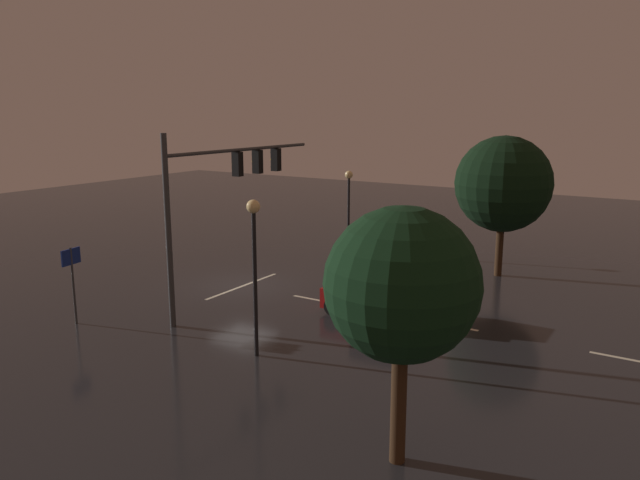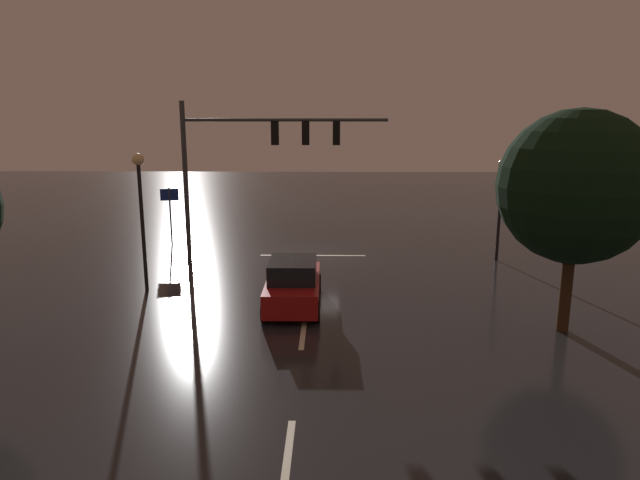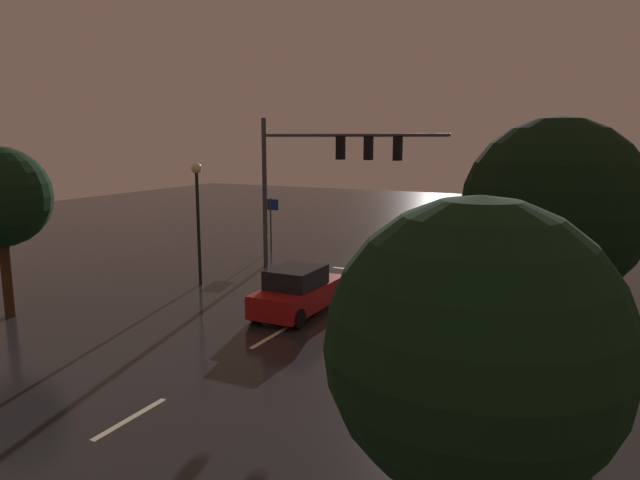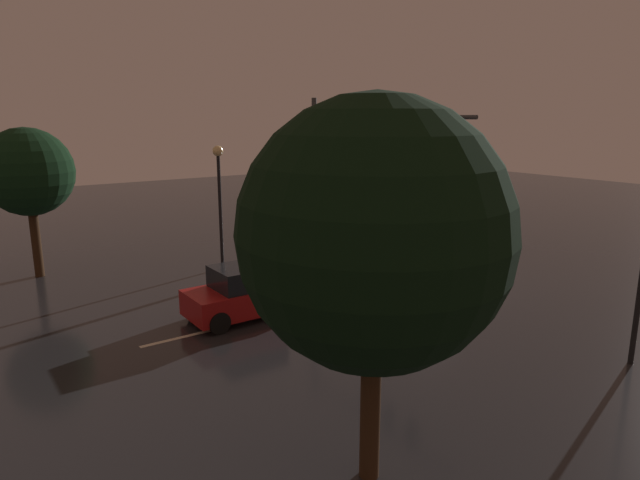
{
  "view_description": "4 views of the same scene",
  "coord_description": "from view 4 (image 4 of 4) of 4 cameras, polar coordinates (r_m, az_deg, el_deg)",
  "views": [
    {
      "loc": [
        21.24,
        17.55,
        7.96
      ],
      "look_at": [
        -0.6,
        3.86,
        2.48
      ],
      "focal_mm": 34.62,
      "sensor_mm": 36.0,
      "label": 1
    },
    {
      "loc": [
        -0.82,
        26.08,
        6.57
      ],
      "look_at": [
        -0.43,
        4.89,
        1.84
      ],
      "focal_mm": 31.66,
      "sensor_mm": 36.0,
      "label": 2
    },
    {
      "loc": [
        -9.27,
        24.94,
        6.25
      ],
      "look_at": [
        0.58,
        5.3,
        2.34
      ],
      "focal_mm": 32.53,
      "sensor_mm": 36.0,
      "label": 3
    },
    {
      "loc": [
        -14.68,
        15.21,
        6.37
      ],
      "look_at": [
        0.65,
        4.42,
        2.11
      ],
      "focal_mm": 30.73,
      "sensor_mm": 36.0,
      "label": 4
    }
  ],
  "objects": [
    {
      "name": "traffic_signal_assembly",
      "position": [
        22.11,
        4.2,
        9.37
      ],
      "size": [
        9.0,
        0.47,
        7.14
      ],
      "color": "#383A3D",
      "rests_on": "ground_plane"
    },
    {
      "name": "tree_left_far",
      "position": [
        8.99,
        5.67,
        0.58
      ],
      "size": [
        4.57,
        4.57,
        6.78
      ],
      "color": "#382314",
      "rests_on": "ground_plane"
    },
    {
      "name": "stop_bar",
      "position": [
        22.05,
        10.34,
        -4.21
      ],
      "size": [
        5.0,
        0.16,
        0.01
      ],
      "primitive_type": "cube",
      "color": "beige",
      "rests_on": "ground_plane"
    },
    {
      "name": "ground_plane",
      "position": [
        22.08,
        10.43,
        -4.19
      ],
      "size": [
        80.0,
        80.0,
        0.0
      ],
      "primitive_type": "plane",
      "color": "#232326"
    },
    {
      "name": "street_lamp_right_kerb",
      "position": [
        23.11,
        -10.45,
        5.76
      ],
      "size": [
        0.44,
        0.44,
        5.2
      ],
      "color": "black",
      "rests_on": "ground_plane"
    },
    {
      "name": "route_sign",
      "position": [
        28.31,
        2.98,
        4.16
      ],
      "size": [
        0.9,
        0.21,
        2.96
      ],
      "color": "#383A3D",
      "rests_on": "ground_plane"
    },
    {
      "name": "tree_right_near",
      "position": [
        24.35,
        -28.13,
        6.22
      ],
      "size": [
        3.46,
        3.46,
        5.97
      ],
      "color": "#382314",
      "rests_on": "ground_plane"
    },
    {
      "name": "car_approaching",
      "position": [
        17.98,
        -7.17,
        -5.37
      ],
      "size": [
        1.93,
        4.38,
        1.7
      ],
      "color": "maroon",
      "rests_on": "ground_plane"
    },
    {
      "name": "lane_dash_far",
      "position": [
        19.54,
        2.11,
        -6.23
      ],
      "size": [
        0.16,
        2.2,
        0.01
      ],
      "primitive_type": "cube",
      "rotation": [
        0.0,
        0.0,
        1.57
      ],
      "color": "beige",
      "rests_on": "ground_plane"
    },
    {
      "name": "lane_dash_mid",
      "position": [
        16.83,
        -14.64,
        -9.87
      ],
      "size": [
        0.16,
        2.2,
        0.01
      ],
      "primitive_type": "cube",
      "rotation": [
        0.0,
        0.0,
        1.57
      ],
      "color": "beige",
      "rests_on": "ground_plane"
    }
  ]
}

